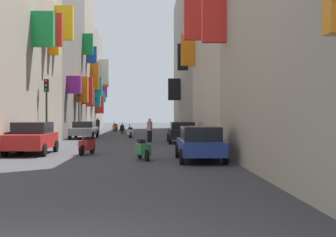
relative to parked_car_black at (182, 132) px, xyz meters
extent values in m
plane|color=#38383D|center=(-3.78, 4.74, -0.74)|extent=(140.00, 140.00, 0.00)
cube|color=yellow|center=(-8.45, 0.01, 5.81)|extent=(0.65, 0.49, 1.41)
cube|color=yellow|center=(-8.15, 1.93, 7.58)|extent=(1.25, 0.43, 2.40)
cube|color=red|center=(-8.25, -1.21, 6.53)|extent=(1.06, 0.37, 2.10)
cube|color=green|center=(-8.16, -4.50, 5.97)|extent=(1.22, 0.54, 1.97)
cube|color=slate|center=(-11.78, 10.43, 7.80)|extent=(6.00, 12.05, 17.09)
cube|color=red|center=(-8.26, 14.68, 3.47)|extent=(1.04, 0.39, 2.61)
cube|color=orange|center=(-8.24, 10.96, 3.40)|extent=(1.07, 0.62, 2.30)
cube|color=purple|center=(-8.22, 6.47, 3.54)|extent=(1.12, 0.62, 1.40)
cube|color=green|center=(-8.28, 15.30, 8.13)|extent=(1.00, 0.48, 2.05)
cube|color=#9E9384|center=(-11.78, 20.60, 6.86)|extent=(6.00, 8.28, 15.21)
cube|color=orange|center=(-8.31, 21.24, 5.54)|extent=(0.92, 0.55, 3.09)
cube|color=#19B2BF|center=(-8.32, 22.91, 3.63)|extent=(0.91, 0.46, 3.15)
cube|color=#19B2BF|center=(-8.19, 22.14, 4.32)|extent=(1.17, 0.54, 2.20)
cube|color=blue|center=(-8.25, 18.16, 7.43)|extent=(1.05, 0.59, 1.74)
cube|color=red|center=(-8.40, 18.02, 3.00)|extent=(0.76, 0.48, 2.00)
cube|color=gray|center=(-11.78, 29.74, 5.48)|extent=(6.00, 10.01, 12.45)
cube|color=orange|center=(-8.25, 32.15, 6.06)|extent=(1.05, 0.54, 2.39)
cube|color=white|center=(-8.12, 29.67, 6.71)|extent=(1.30, 0.62, 3.16)
cube|color=red|center=(-8.27, 25.84, 2.40)|extent=(1.00, 0.40, 2.24)
cube|color=purple|center=(-8.35, 31.89, 4.25)|extent=(0.86, 0.54, 1.54)
cube|color=#19B2BF|center=(-8.42, 31.62, 3.53)|extent=(0.71, 0.51, 1.43)
cube|color=red|center=(0.69, -10.61, 5.83)|extent=(1.06, 0.36, 3.01)
cube|color=#B2A899|center=(4.22, -1.83, 6.33)|extent=(6.00, 14.13, 14.14)
cube|color=orange|center=(0.70, 3.54, 5.94)|extent=(1.05, 0.38, 2.31)
cube|color=red|center=(0.54, -3.85, 6.91)|extent=(1.36, 0.40, 2.78)
cube|color=gray|center=(4.22, 19.99, 7.62)|extent=(6.00, 29.51, 16.74)
cube|color=black|center=(0.54, 20.15, 3.92)|extent=(1.37, 0.57, 2.39)
cube|color=black|center=(0.76, 10.22, 6.26)|extent=(0.93, 0.36, 2.37)
cube|color=black|center=(0.00, 0.05, -0.13)|extent=(1.71, 3.94, 0.63)
cube|color=black|center=(0.00, -0.15, 0.42)|extent=(1.51, 2.20, 0.47)
cylinder|color=black|center=(-0.86, 1.35, -0.44)|extent=(0.18, 0.60, 0.60)
cylinder|color=black|center=(0.86, 1.35, -0.44)|extent=(0.18, 0.60, 0.60)
cylinder|color=black|center=(-0.86, -1.25, -0.44)|extent=(0.18, 0.60, 0.60)
cylinder|color=black|center=(0.86, -1.25, -0.44)|extent=(0.18, 0.60, 0.60)
cube|color=#B21E1E|center=(-7.79, -8.53, -0.10)|extent=(1.74, 4.00, 0.69)
cube|color=black|center=(-7.79, -8.33, 0.52)|extent=(1.53, 2.24, 0.54)
cylinder|color=black|center=(-6.92, -9.85, -0.44)|extent=(0.18, 0.60, 0.60)
cylinder|color=black|center=(-8.66, -9.85, -0.44)|extent=(0.18, 0.60, 0.60)
cylinder|color=black|center=(-6.92, -7.21, -0.44)|extent=(0.18, 0.60, 0.60)
cylinder|color=black|center=(-8.66, -7.21, -0.44)|extent=(0.18, 0.60, 0.60)
cube|color=navy|center=(-0.08, -12.02, -0.17)|extent=(1.67, 4.16, 0.56)
cube|color=black|center=(-0.08, -12.23, 0.39)|extent=(1.47, 2.33, 0.55)
cylinder|color=black|center=(-0.92, -10.65, -0.44)|extent=(0.18, 0.60, 0.60)
cylinder|color=black|center=(0.76, -10.65, -0.44)|extent=(0.18, 0.60, 0.60)
cylinder|color=black|center=(-0.92, -13.40, -0.44)|extent=(0.18, 0.60, 0.60)
cylinder|color=black|center=(0.76, -13.40, -0.44)|extent=(0.18, 0.60, 0.60)
cube|color=slate|center=(-7.36, 6.02, -0.16)|extent=(1.74, 4.45, 0.57)
cube|color=black|center=(-7.36, 6.24, 0.37)|extent=(1.53, 2.49, 0.48)
cylinder|color=black|center=(-6.49, 4.55, -0.44)|extent=(0.18, 0.60, 0.60)
cylinder|color=black|center=(-8.23, 4.55, -0.44)|extent=(0.18, 0.60, 0.60)
cylinder|color=black|center=(-6.49, 7.48, -0.44)|extent=(0.18, 0.60, 0.60)
cylinder|color=black|center=(-8.23, 7.48, -0.44)|extent=(0.18, 0.60, 0.60)
cube|color=red|center=(-5.11, -8.90, -0.28)|extent=(0.68, 1.15, 0.45)
cube|color=black|center=(-5.06, -8.70, 0.03)|extent=(0.44, 0.62, 0.16)
cylinder|color=#4C4C51|center=(-5.24, -9.42, 0.05)|extent=(0.12, 0.28, 0.68)
cylinder|color=black|center=(-5.27, -9.55, -0.50)|extent=(0.21, 0.49, 0.48)
cylinder|color=black|center=(-4.95, -8.25, -0.50)|extent=(0.21, 0.49, 0.48)
cube|color=#287F3D|center=(-2.41, -11.58, -0.28)|extent=(0.69, 1.16, 0.45)
cube|color=black|center=(-2.46, -11.38, 0.03)|extent=(0.44, 0.62, 0.16)
cylinder|color=#4C4C51|center=(-2.28, -12.11, 0.05)|extent=(0.12, 0.28, 0.68)
cylinder|color=black|center=(-2.25, -12.24, -0.50)|extent=(0.21, 0.49, 0.48)
cylinder|color=black|center=(-2.57, -10.92, -0.50)|extent=(0.21, 0.49, 0.48)
cube|color=orange|center=(-6.06, 21.02, -0.28)|extent=(0.70, 1.16, 0.45)
cube|color=black|center=(-6.01, 20.83, 0.03)|extent=(0.45, 0.62, 0.16)
cylinder|color=#4C4C51|center=(-6.20, 21.55, 0.05)|extent=(0.13, 0.28, 0.68)
cylinder|color=black|center=(-6.24, 21.68, -0.50)|extent=(0.22, 0.49, 0.48)
cylinder|color=black|center=(-5.89, 20.37, -0.50)|extent=(0.22, 0.49, 0.48)
cube|color=silver|center=(-3.77, 7.22, -0.28)|extent=(0.58, 1.23, 0.45)
cube|color=black|center=(-3.74, 7.00, 0.03)|extent=(0.39, 0.60, 0.16)
cylinder|color=#4C4C51|center=(-3.84, 7.80, 0.05)|extent=(0.09, 0.28, 0.68)
cylinder|color=black|center=(-3.86, 7.95, -0.50)|extent=(0.16, 0.49, 0.48)
cylinder|color=black|center=(-3.67, 6.48, -0.50)|extent=(0.16, 0.49, 0.48)
cube|color=black|center=(-4.96, 16.21, -0.28)|extent=(0.49, 1.22, 0.45)
cube|color=black|center=(-4.95, 15.98, 0.03)|extent=(0.34, 0.57, 0.16)
cylinder|color=#4C4C51|center=(-4.99, 16.81, 0.05)|extent=(0.07, 0.28, 0.68)
cylinder|color=black|center=(-4.99, 16.96, -0.50)|extent=(0.12, 0.48, 0.48)
cylinder|color=black|center=(-4.93, 15.46, -0.50)|extent=(0.12, 0.48, 0.48)
cylinder|color=black|center=(-2.16, 1.21, -0.35)|extent=(0.45, 0.45, 0.79)
cylinder|color=pink|center=(-2.16, 1.21, 0.36)|extent=(0.54, 0.54, 0.63)
sphere|color=tan|center=(-2.16, 1.21, 0.78)|extent=(0.21, 0.21, 0.21)
cylinder|color=#343434|center=(-6.99, 12.35, -0.35)|extent=(0.32, 0.32, 0.78)
cylinder|color=black|center=(-6.99, 12.35, 0.35)|extent=(0.38, 0.38, 0.62)
sphere|color=tan|center=(-6.99, 12.35, 0.76)|extent=(0.21, 0.21, 0.21)
cylinder|color=#2D2D2D|center=(-8.35, -2.82, 0.89)|extent=(0.12, 0.12, 3.27)
cube|color=black|center=(-8.35, -2.82, 2.90)|extent=(0.26, 0.26, 0.75)
sphere|color=red|center=(-8.35, -2.96, 3.15)|extent=(0.14, 0.14, 0.14)
sphere|color=orange|center=(-8.35, -2.96, 2.90)|extent=(0.14, 0.14, 0.14)
sphere|color=green|center=(-8.35, -2.96, 2.65)|extent=(0.14, 0.14, 0.14)
cylinder|color=#2D2D2D|center=(-8.39, 10.08, 1.03)|extent=(0.12, 0.12, 3.55)
cube|color=black|center=(-8.39, 10.08, 3.18)|extent=(0.26, 0.26, 0.75)
sphere|color=red|center=(-8.39, 9.94, 3.43)|extent=(0.14, 0.14, 0.14)
sphere|color=orange|center=(-8.39, 9.94, 3.18)|extent=(0.14, 0.14, 0.14)
sphere|color=green|center=(-8.39, 9.94, 2.93)|extent=(0.14, 0.14, 0.14)
camera|label=1|loc=(-2.12, -31.01, 1.16)|focal=49.71mm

